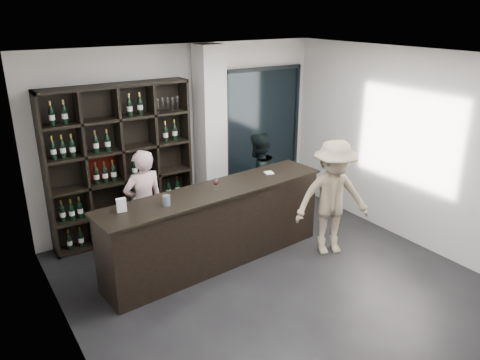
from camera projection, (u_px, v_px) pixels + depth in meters
floor at (284, 291)px, 6.02m from camera, size 5.00×5.50×0.01m
wine_shelf at (121, 165)px, 7.03m from camera, size 2.20×0.35×2.40m
structural_column at (211, 136)px, 7.63m from camera, size 0.40×0.40×2.90m
glass_panel at (263, 126)px, 8.43m from camera, size 1.60×0.08×2.10m
tasting_counter at (217, 226)px, 6.51m from camera, size 3.37×0.70×1.11m
taster_pink at (144, 204)px, 6.63m from camera, size 0.60×0.41×1.60m
taster_black at (258, 180)px, 7.64m from camera, size 0.85×0.71×1.55m
customer at (333, 198)px, 6.69m from camera, size 1.26×1.00×1.71m
wine_glass at (216, 184)px, 6.25m from camera, size 0.10×0.10×0.19m
spit_cup at (166, 200)px, 5.79m from camera, size 0.11×0.11×0.13m
napkin_stack at (269, 173)px, 6.92m from camera, size 0.14×0.14×0.02m
card_stand at (121, 205)px, 5.60m from camera, size 0.12×0.07×0.17m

